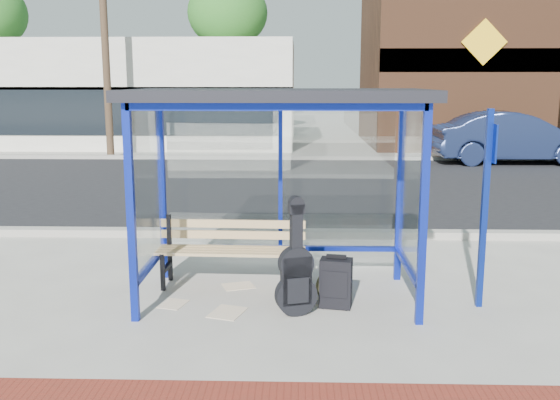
{
  "coord_description": "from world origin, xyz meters",
  "views": [
    {
      "loc": [
        0.23,
        -6.98,
        2.51
      ],
      "look_at": [
        0.01,
        0.2,
        1.13
      ],
      "focal_mm": 40.0,
      "sensor_mm": 36.0,
      "label": 1
    }
  ],
  "objects_px": {
    "guitar_bag": "(296,275)",
    "suitcase": "(336,283)",
    "backpack": "(328,287)",
    "bench": "(232,247)",
    "parked_car": "(513,138)"
  },
  "relations": [
    {
      "from": "suitcase",
      "to": "parked_car",
      "type": "relative_size",
      "value": 0.13
    },
    {
      "from": "guitar_bag",
      "to": "suitcase",
      "type": "distance_m",
      "value": 0.54
    },
    {
      "from": "bench",
      "to": "backpack",
      "type": "distance_m",
      "value": 1.34
    },
    {
      "from": "guitar_bag",
      "to": "bench",
      "type": "bearing_deg",
      "value": 111.58
    },
    {
      "from": "guitar_bag",
      "to": "backpack",
      "type": "distance_m",
      "value": 0.64
    },
    {
      "from": "backpack",
      "to": "bench",
      "type": "bearing_deg",
      "value": 157.29
    },
    {
      "from": "guitar_bag",
      "to": "suitcase",
      "type": "bearing_deg",
      "value": 11.66
    },
    {
      "from": "backpack",
      "to": "guitar_bag",
      "type": "bearing_deg",
      "value": -127.42
    },
    {
      "from": "bench",
      "to": "suitcase",
      "type": "xyz_separation_m",
      "value": [
        1.25,
        -0.75,
        -0.2
      ]
    },
    {
      "from": "suitcase",
      "to": "backpack",
      "type": "height_order",
      "value": "suitcase"
    },
    {
      "from": "bench",
      "to": "suitcase",
      "type": "distance_m",
      "value": 1.47
    },
    {
      "from": "suitcase",
      "to": "parked_car",
      "type": "xyz_separation_m",
      "value": [
        6.16,
        12.65,
        0.51
      ]
    },
    {
      "from": "guitar_bag",
      "to": "suitcase",
      "type": "xyz_separation_m",
      "value": [
        0.45,
        0.25,
        -0.17
      ]
    },
    {
      "from": "backpack",
      "to": "parked_car",
      "type": "distance_m",
      "value": 13.95
    },
    {
      "from": "bench",
      "to": "parked_car",
      "type": "height_order",
      "value": "parked_car"
    }
  ]
}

